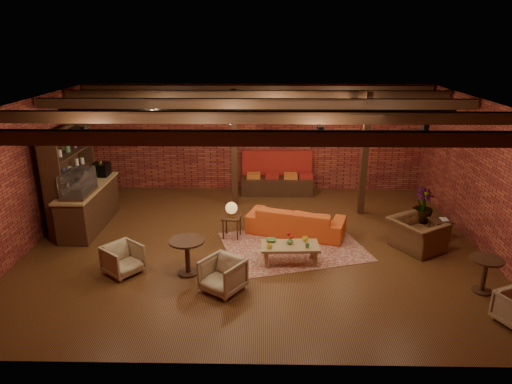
{
  "coord_description": "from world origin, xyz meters",
  "views": [
    {
      "loc": [
        0.21,
        -9.44,
        4.53
      ],
      "look_at": [
        0.03,
        0.2,
        1.2
      ],
      "focal_mm": 32.0,
      "sensor_mm": 36.0,
      "label": 1
    }
  ],
  "objects_px": {
    "coffee_table": "(289,247)",
    "side_table_book": "(441,221)",
    "round_table_right": "(485,270)",
    "side_table_lamp": "(231,211)",
    "round_table_left": "(187,251)",
    "armchair_a": "(123,258)",
    "plant_tall": "(427,172)",
    "sofa": "(296,221)",
    "armchair_b": "(223,274)",
    "armchair_right": "(417,230)"
  },
  "relations": [
    {
      "from": "coffee_table",
      "to": "side_table_book",
      "type": "xyz_separation_m",
      "value": [
        3.56,
        1.24,
        0.08
      ]
    },
    {
      "from": "round_table_left",
      "to": "armchair_a",
      "type": "distance_m",
      "value": 1.3
    },
    {
      "from": "side_table_lamp",
      "to": "armchair_a",
      "type": "distance_m",
      "value": 2.72
    },
    {
      "from": "armchair_b",
      "to": "side_table_lamp",
      "type": "bearing_deg",
      "value": 124.88
    },
    {
      "from": "side_table_lamp",
      "to": "side_table_book",
      "type": "distance_m",
      "value": 4.85
    },
    {
      "from": "coffee_table",
      "to": "round_table_left",
      "type": "relative_size",
      "value": 1.67
    },
    {
      "from": "armchair_right",
      "to": "plant_tall",
      "type": "height_order",
      "value": "plant_tall"
    },
    {
      "from": "coffee_table",
      "to": "round_table_left",
      "type": "distance_m",
      "value": 2.11
    },
    {
      "from": "coffee_table",
      "to": "armchair_b",
      "type": "distance_m",
      "value": 1.71
    },
    {
      "from": "side_table_lamp",
      "to": "round_table_right",
      "type": "relative_size",
      "value": 1.29
    },
    {
      "from": "side_table_book",
      "to": "coffee_table",
      "type": "bearing_deg",
      "value": -160.83
    },
    {
      "from": "coffee_table",
      "to": "round_table_right",
      "type": "distance_m",
      "value": 3.69
    },
    {
      "from": "coffee_table",
      "to": "armchair_a",
      "type": "distance_m",
      "value": 3.37
    },
    {
      "from": "side_table_lamp",
      "to": "armchair_b",
      "type": "relative_size",
      "value": 1.25
    },
    {
      "from": "sofa",
      "to": "round_table_right",
      "type": "xyz_separation_m",
      "value": [
        3.3,
        -2.57,
        0.12
      ]
    },
    {
      "from": "coffee_table",
      "to": "plant_tall",
      "type": "height_order",
      "value": "plant_tall"
    },
    {
      "from": "armchair_b",
      "to": "plant_tall",
      "type": "height_order",
      "value": "plant_tall"
    },
    {
      "from": "sofa",
      "to": "side_table_lamp",
      "type": "distance_m",
      "value": 1.57
    },
    {
      "from": "coffee_table",
      "to": "side_table_book",
      "type": "bearing_deg",
      "value": 19.17
    },
    {
      "from": "side_table_lamp",
      "to": "armchair_right",
      "type": "relative_size",
      "value": 0.82
    },
    {
      "from": "round_table_left",
      "to": "armchair_b",
      "type": "xyz_separation_m",
      "value": [
        0.75,
        -0.64,
        -0.15
      ]
    },
    {
      "from": "plant_tall",
      "to": "armchair_right",
      "type": "bearing_deg",
      "value": -112.43
    },
    {
      "from": "coffee_table",
      "to": "side_table_lamp",
      "type": "relative_size",
      "value": 1.39
    },
    {
      "from": "round_table_left",
      "to": "armchair_right",
      "type": "bearing_deg",
      "value": 13.67
    },
    {
      "from": "round_table_left",
      "to": "side_table_book",
      "type": "xyz_separation_m",
      "value": [
        5.6,
        1.73,
        -0.05
      ]
    },
    {
      "from": "sofa",
      "to": "side_table_book",
      "type": "height_order",
      "value": "sofa"
    },
    {
      "from": "armchair_a",
      "to": "plant_tall",
      "type": "xyz_separation_m",
      "value": [
        6.83,
        2.78,
        1.0
      ]
    },
    {
      "from": "side_table_lamp",
      "to": "plant_tall",
      "type": "relative_size",
      "value": 0.33
    },
    {
      "from": "round_table_left",
      "to": "armchair_b",
      "type": "bearing_deg",
      "value": -40.16
    },
    {
      "from": "armchair_a",
      "to": "plant_tall",
      "type": "distance_m",
      "value": 7.44
    },
    {
      "from": "coffee_table",
      "to": "round_table_left",
      "type": "height_order",
      "value": "round_table_left"
    },
    {
      "from": "round_table_left",
      "to": "round_table_right",
      "type": "distance_m",
      "value": 5.61
    },
    {
      "from": "coffee_table",
      "to": "sofa",
      "type": "bearing_deg",
      "value": 81.13
    },
    {
      "from": "armchair_a",
      "to": "armchair_b",
      "type": "height_order",
      "value": "armchair_b"
    },
    {
      "from": "armchair_right",
      "to": "round_table_right",
      "type": "bearing_deg",
      "value": 170.07
    },
    {
      "from": "sofa",
      "to": "side_table_lamp",
      "type": "height_order",
      "value": "side_table_lamp"
    },
    {
      "from": "armchair_right",
      "to": "side_table_book",
      "type": "distance_m",
      "value": 0.9
    },
    {
      "from": "armchair_right",
      "to": "round_table_right",
      "type": "relative_size",
      "value": 1.57
    },
    {
      "from": "coffee_table",
      "to": "round_table_right",
      "type": "height_order",
      "value": "round_table_right"
    },
    {
      "from": "armchair_b",
      "to": "armchair_right",
      "type": "bearing_deg",
      "value": 58.79
    },
    {
      "from": "sofa",
      "to": "armchair_right",
      "type": "height_order",
      "value": "armchair_right"
    },
    {
      "from": "armchair_a",
      "to": "plant_tall",
      "type": "relative_size",
      "value": 0.25
    },
    {
      "from": "round_table_left",
      "to": "armchair_right",
      "type": "height_order",
      "value": "armchair_right"
    },
    {
      "from": "round_table_left",
      "to": "armchair_a",
      "type": "height_order",
      "value": "round_table_left"
    },
    {
      "from": "round_table_left",
      "to": "side_table_lamp",
      "type": "bearing_deg",
      "value": 66.53
    },
    {
      "from": "armchair_a",
      "to": "plant_tall",
      "type": "height_order",
      "value": "plant_tall"
    },
    {
      "from": "round_table_right",
      "to": "side_table_lamp",
      "type": "bearing_deg",
      "value": 154.19
    },
    {
      "from": "round_table_left",
      "to": "sofa",
      "type": "bearing_deg",
      "value": 41.03
    },
    {
      "from": "coffee_table",
      "to": "armchair_b",
      "type": "height_order",
      "value": "armchair_b"
    },
    {
      "from": "armchair_a",
      "to": "side_table_book",
      "type": "xyz_separation_m",
      "value": [
        6.89,
        1.74,
        0.12
      ]
    }
  ]
}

